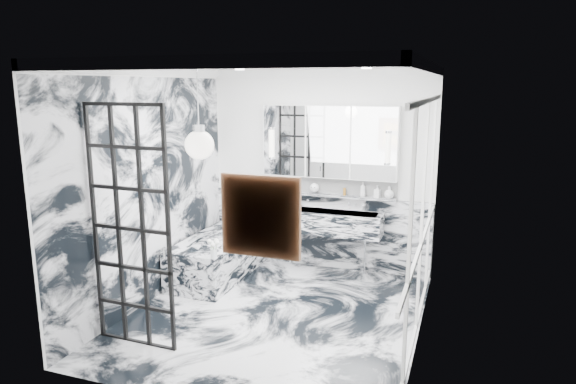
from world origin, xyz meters
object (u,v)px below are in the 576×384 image
at_px(crittall_door, 130,229).
at_px(mirror_cabinet, 329,142).
at_px(trough_sink, 325,221).
at_px(bathtub, 218,257).

height_order(crittall_door, mirror_cabinet, crittall_door).
distance_m(trough_sink, mirror_cabinet, 1.10).
distance_m(mirror_cabinet, bathtub, 2.20).
bearing_deg(mirror_cabinet, crittall_door, -114.15).
relative_size(crittall_door, bathtub, 1.46).
bearing_deg(crittall_door, mirror_cabinet, 67.60).
distance_m(crittall_door, mirror_cabinet, 3.12).
height_order(crittall_door, bathtub, crittall_door).
bearing_deg(trough_sink, bathtub, -153.52).
bearing_deg(bathtub, mirror_cabinet, 32.06).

